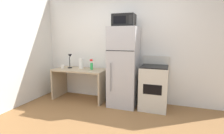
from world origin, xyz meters
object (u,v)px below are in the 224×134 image
coffee_mug (62,67)px  microwave (124,21)px  desk_lamp (70,59)px  desk (80,78)px  oven_range (154,87)px  paper_towel_roll (81,64)px  spray_bottle (92,65)px  refrigerator (124,67)px

coffee_mug → microwave: microwave is taller
desk_lamp → coffee_mug: size_ratio=3.72×
desk → microwave: bearing=-1.5°
desk_lamp → oven_range: bearing=-0.7°
paper_towel_roll → coffee_mug: bearing=-157.3°
spray_bottle → desk_lamp: bearing=179.5°
refrigerator → coffee_mug: bearing=-177.2°
paper_towel_roll → desk_lamp: bearing=-168.1°
refrigerator → oven_range: bearing=1.6°
desk_lamp → coffee_mug: desk_lamp is taller
desk_lamp → refrigerator: bearing=-1.8°
microwave → desk_lamp: bearing=177.4°
paper_towel_roll → spray_bottle: bearing=-11.5°
desk → spray_bottle: (0.30, 0.03, 0.32)m
microwave → oven_range: size_ratio=0.42×
microwave → refrigerator: bearing=90.3°
oven_range → desk_lamp: bearing=179.3°
paper_towel_roll → microwave: bearing=-6.2°
desk_lamp → refrigerator: refrigerator is taller
spray_bottle → coffee_mug: size_ratio=2.62×
oven_range → coffee_mug: bearing=-177.5°
desk_lamp → spray_bottle: bearing=-0.5°
desk_lamp → refrigerator: 1.40m
oven_range → microwave: bearing=-176.5°
desk_lamp → coffee_mug: (-0.15, -0.12, -0.19)m
desk → coffee_mug: size_ratio=13.44×
desk → spray_bottle: bearing=5.7°
desk → desk_lamp: (-0.29, 0.03, 0.46)m
spray_bottle → oven_range: 1.52m
microwave → spray_bottle: bearing=175.8°
desk_lamp → microwave: microwave is taller
desk → oven_range: (1.76, 0.01, -0.07)m
refrigerator → oven_range: refrigerator is taller
microwave → desk: bearing=178.5°
spray_bottle → paper_towel_roll: bearing=168.5°
coffee_mug → microwave: 1.87m
desk_lamp → coffee_mug: bearing=-141.0°
microwave → paper_towel_roll: bearing=173.8°
paper_towel_roll → spray_bottle: spray_bottle is taller
spray_bottle → oven_range: oven_range is taller
coffee_mug → oven_range: bearing=2.5°
refrigerator → microwave: microwave is taller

